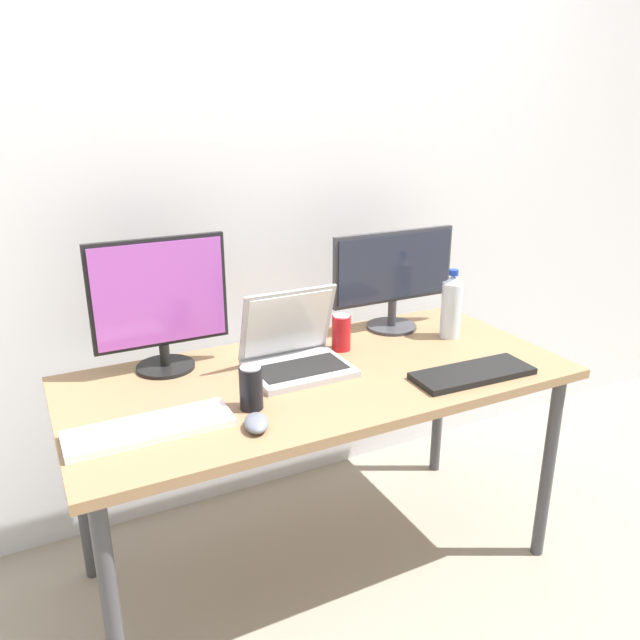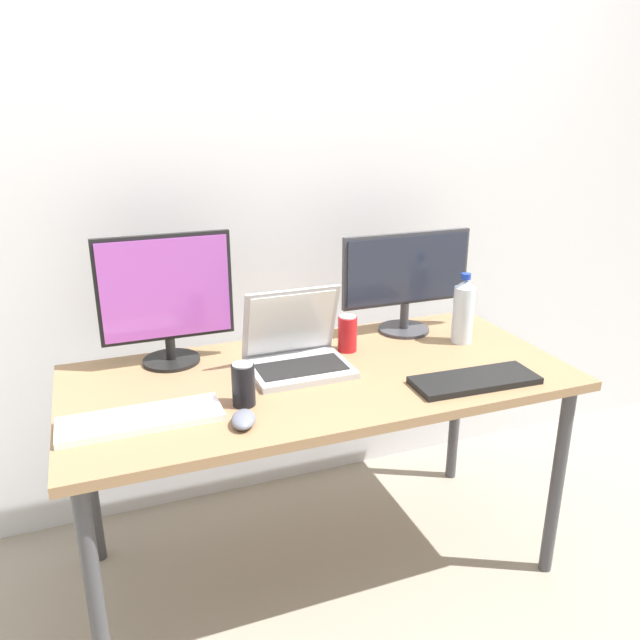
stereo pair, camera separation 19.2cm
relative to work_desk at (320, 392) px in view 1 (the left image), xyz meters
name	(u,v)px [view 1 (the left image)]	position (x,y,z in m)	size (l,w,h in m)	color
ground_plane	(320,562)	(0.00, 0.00, -0.67)	(16.00, 16.00, 0.00)	gray
wall_back	(247,175)	(0.00, 0.59, 0.63)	(7.00, 0.08, 2.60)	silver
work_desk	(320,392)	(0.00, 0.00, 0.00)	(1.58, 0.74, 0.74)	#424247
monitor_left	(160,302)	(-0.43, 0.26, 0.29)	(0.43, 0.19, 0.43)	black
monitor_center	(394,275)	(0.43, 0.25, 0.28)	(0.50, 0.19, 0.37)	#38383D
laptop_silver	(295,351)	(-0.05, 0.07, 0.12)	(0.31, 0.26, 0.26)	#B7B7BC
keyboard_main	(150,428)	(-0.56, -0.13, 0.08)	(0.43, 0.14, 0.02)	white
keyboard_aux	(473,373)	(0.42, -0.24, 0.08)	(0.39, 0.15, 0.02)	black
mouse_by_keyboard	(256,423)	(-0.31, -0.24, 0.08)	(0.06, 0.10, 0.03)	slate
water_bottle	(451,306)	(0.57, 0.08, 0.18)	(0.07, 0.07, 0.25)	silver
soda_can_near_keyboard	(341,333)	(0.16, 0.15, 0.13)	(0.07, 0.07, 0.13)	red
soda_can_by_laptop	(251,388)	(-0.28, -0.12, 0.13)	(0.07, 0.07, 0.13)	black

